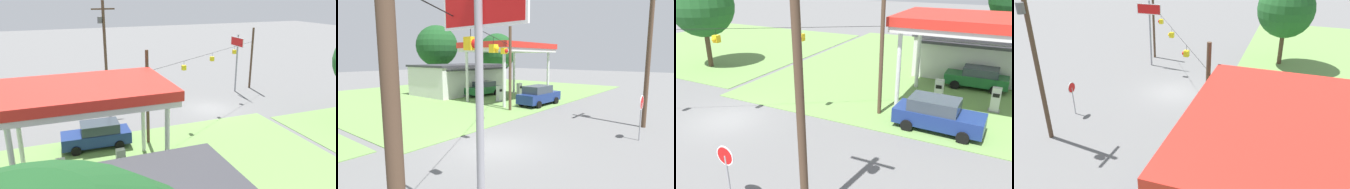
{
  "view_description": "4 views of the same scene",
  "coord_description": "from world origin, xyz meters",
  "views": [
    {
      "loc": [
        14.36,
        26.55,
        10.82
      ],
      "look_at": [
        5.24,
        2.31,
        2.72
      ],
      "focal_mm": 35.0,
      "sensor_mm": 36.0,
      "label": 1
    },
    {
      "loc": [
        -9.58,
        -8.35,
        4.52
      ],
      "look_at": [
        5.88,
        3.89,
        1.7
      ],
      "focal_mm": 28.0,
      "sensor_mm": 36.0,
      "label": 2
    },
    {
      "loc": [
        14.42,
        -12.78,
        8.51
      ],
      "look_at": [
        5.87,
        3.98,
        1.3
      ],
      "focal_mm": 35.0,
      "sensor_mm": 36.0,
      "label": 3
    },
    {
      "loc": [
        23.23,
        8.89,
        11.71
      ],
      "look_at": [
        3.05,
        1.89,
        1.48
      ],
      "focal_mm": 35.0,
      "sensor_mm": 36.0,
      "label": 4
    }
  ],
  "objects": [
    {
      "name": "car_at_pumps_front",
      "position": [
        11.5,
        4.39,
        0.97
      ],
      "size": [
        4.93,
        2.23,
        1.88
      ],
      "rotation": [
        0.0,
        0.0,
        -0.03
      ],
      "color": "navy",
      "rests_on": "ground"
    },
    {
      "name": "tree_behind_station",
      "position": [
        14.81,
        23.92,
        6.13
      ],
      "size": [
        6.0,
        6.0,
        9.15
      ],
      "color": "#4C3828",
      "rests_on": "ground"
    },
    {
      "name": "ground_plane",
      "position": [
        0.0,
        0.0,
        0.0
      ],
      "size": [
        160.0,
        160.0,
        0.0
      ],
      "primitive_type": "plane",
      "color": "slate"
    },
    {
      "name": "gas_station_canopy",
      "position": [
        12.48,
        8.6,
        5.4
      ],
      "size": [
        9.28,
        6.17,
        5.93
      ],
      "color": "silver",
      "rests_on": "ground"
    },
    {
      "name": "stop_sign_roadside",
      "position": [
        5.78,
        -5.48,
        1.81
      ],
      "size": [
        0.8,
        0.08,
        2.5
      ],
      "rotation": [
        0.0,
        0.0,
        3.14
      ],
      "color": "#99999E",
      "rests_on": "ground"
    },
    {
      "name": "utility_pole_main",
      "position": [
        9.0,
        -5.07,
        5.66
      ],
      "size": [
        2.2,
        0.44,
        10.14
      ],
      "color": "#4C3828",
      "rests_on": "ground"
    },
    {
      "name": "gas_station_store",
      "position": [
        12.75,
        16.69,
        1.83
      ],
      "size": [
        10.91,
        7.27,
        3.63
      ],
      "color": "silver",
      "rests_on": "ground"
    },
    {
      "name": "car_at_pumps_rear",
      "position": [
        12.72,
        12.81,
        0.88
      ],
      "size": [
        4.5,
        2.12,
        1.69
      ],
      "rotation": [
        0.0,
        0.0,
        3.14
      ],
      "color": "#1E602D",
      "rests_on": "ground"
    },
    {
      "name": "fuel_pump_far",
      "position": [
        14.24,
        8.59,
        0.78
      ],
      "size": [
        0.71,
        0.56,
        1.64
      ],
      "color": "gray",
      "rests_on": "ground"
    },
    {
      "name": "tree_far_back",
      "position": [
        24.35,
        20.44,
        5.34
      ],
      "size": [
        6.2,
        6.2,
        8.45
      ],
      "color": "#4C3828",
      "rests_on": "ground"
    },
    {
      "name": "stop_sign_overhead",
      "position": [
        -5.4,
        -4.34,
        4.62
      ],
      "size": [
        0.22,
        2.43,
        6.44
      ],
      "color": "gray",
      "rests_on": "ground"
    },
    {
      "name": "signal_span_gantry",
      "position": [
        0.0,
        -0.01,
        3.8
      ],
      "size": [
        15.9,
        10.24,
        7.02
      ],
      "color": "#4C3828",
      "rests_on": "ground"
    },
    {
      "name": "fuel_pump_near",
      "position": [
        10.72,
        8.59,
        0.78
      ],
      "size": [
        0.71,
        0.56,
        1.64
      ],
      "color": "gray",
      "rests_on": "ground"
    },
    {
      "name": "grass_verge_station_corner",
      "position": [
        14.48,
        16.71,
        0.02
      ],
      "size": [
        36.0,
        28.0,
        0.04
      ],
      "primitive_type": "cube",
      "color": "#6B934C",
      "rests_on": "ground"
    }
  ]
}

